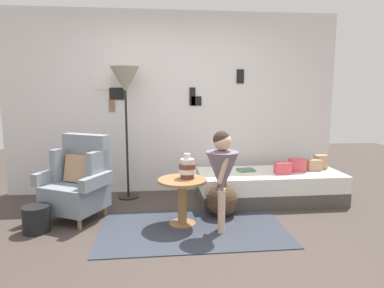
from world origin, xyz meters
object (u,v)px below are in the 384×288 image
floor_lamp (125,85)px  person_child (222,169)px  side_table (182,192)px  magazine_basket (36,219)px  book_on_daybed (246,170)px  demijohn_near (222,200)px  armchair (79,181)px  vase_striped (187,168)px  daybed (269,186)px

floor_lamp → person_child: floor_lamp is taller
side_table → magazine_basket: (-1.55, -0.03, -0.23)m
book_on_daybed → demijohn_near: demijohn_near is taller
armchair → book_on_daybed: size_ratio=4.41×
book_on_daybed → armchair: bearing=-168.8°
demijohn_near → magazine_basket: (-2.04, -0.24, -0.05)m
armchair → person_child: 1.71m
floor_lamp → armchair: bearing=-126.6°
armchair → vase_striped: (1.25, -0.33, 0.20)m
book_on_daybed → magazine_basket: book_on_daybed is taller
floor_lamp → book_on_daybed: 1.99m
vase_striped → book_on_daybed: (0.87, 0.75, -0.22)m
daybed → magazine_basket: 2.89m
side_table → book_on_daybed: size_ratio=2.45×
daybed → vase_striped: 1.43m
book_on_daybed → demijohn_near: (-0.45, -0.58, -0.22)m
armchair → side_table: bearing=-17.2°
floor_lamp → side_table: bearing=-57.5°
armchair → book_on_daybed: 2.16m
side_table → vase_striped: size_ratio=1.95×
daybed → book_on_daybed: bearing=166.4°
side_table → daybed: bearing=30.0°
armchair → magazine_basket: size_ratio=3.46×
vase_striped → armchair: bearing=165.3°
demijohn_near → magazine_basket: size_ratio=1.65×
daybed → floor_lamp: size_ratio=1.06×
vase_striped → book_on_daybed: size_ratio=1.25×
person_child → magazine_basket: bearing=173.6°
vase_striped → floor_lamp: size_ratio=0.15×
floor_lamp → book_on_daybed: floor_lamp is taller
side_table → demijohn_near: side_table is taller
demijohn_near → magazine_basket: bearing=-173.4°
floor_lamp → demijohn_near: bearing=-36.1°
armchair → person_child: size_ratio=0.90×
armchair → side_table: 1.24m
floor_lamp → person_child: bearing=-50.6°
side_table → floor_lamp: size_ratio=0.30×
book_on_daybed → magazine_basket: size_ratio=0.79×
floor_lamp → demijohn_near: size_ratio=3.89×
vase_striped → floor_lamp: floor_lamp is taller
daybed → person_child: person_child is taller
vase_striped → floor_lamp: 1.56m
magazine_basket → armchair: bearing=47.2°
vase_striped → magazine_basket: size_ratio=0.99×
floor_lamp → book_on_daybed: (1.61, -0.27, -1.15)m
demijohn_near → person_child: bearing=-101.6°
demijohn_near → book_on_daybed: bearing=52.4°
side_table → person_child: 0.56m
vase_striped → demijohn_near: bearing=21.6°
book_on_daybed → demijohn_near: 0.76m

